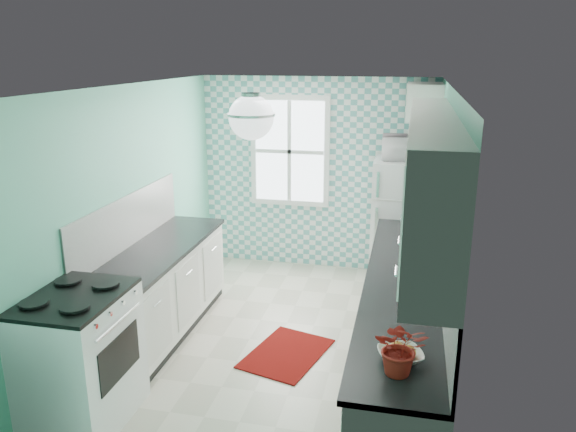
% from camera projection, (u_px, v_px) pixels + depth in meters
% --- Properties ---
extents(floor, '(3.00, 4.40, 0.02)m').
position_uv_depth(floor, '(278.00, 343.00, 5.61)').
color(floor, beige).
rests_on(floor, ground).
extents(ceiling, '(3.00, 4.40, 0.02)m').
position_uv_depth(ceiling, '(276.00, 85.00, 4.90)').
color(ceiling, white).
rests_on(ceiling, wall_back).
extents(wall_back, '(3.00, 0.02, 2.50)m').
position_uv_depth(wall_back, '(317.00, 174.00, 7.33)').
color(wall_back, '#65C7A8').
rests_on(wall_back, floor).
extents(wall_front, '(3.00, 0.02, 2.50)m').
position_uv_depth(wall_front, '(186.00, 335.00, 3.19)').
color(wall_front, '#65C7A8').
rests_on(wall_front, floor).
extents(wall_left, '(0.02, 4.40, 2.50)m').
position_uv_depth(wall_left, '(129.00, 213.00, 5.57)').
color(wall_left, '#65C7A8').
rests_on(wall_left, floor).
extents(wall_right, '(0.02, 4.40, 2.50)m').
position_uv_depth(wall_right, '(443.00, 234.00, 4.94)').
color(wall_right, '#65C7A8').
rests_on(wall_right, floor).
extents(accent_wall, '(3.00, 0.01, 2.50)m').
position_uv_depth(accent_wall, '(316.00, 175.00, 7.31)').
color(accent_wall, '#5AA7A5').
rests_on(accent_wall, wall_back).
extents(window, '(1.04, 0.05, 1.44)m').
position_uv_depth(window, '(290.00, 151.00, 7.27)').
color(window, white).
rests_on(window, wall_back).
extents(backsplash_right, '(0.02, 3.60, 0.51)m').
position_uv_depth(backsplash_right, '(442.00, 255.00, 4.59)').
color(backsplash_right, white).
rests_on(backsplash_right, wall_right).
extents(backsplash_left, '(0.02, 2.15, 0.51)m').
position_uv_depth(backsplash_left, '(128.00, 221.00, 5.51)').
color(backsplash_left, white).
rests_on(backsplash_left, wall_left).
extents(upper_cabinets_right, '(0.33, 3.20, 0.90)m').
position_uv_depth(upper_cabinets_right, '(430.00, 175.00, 4.23)').
color(upper_cabinets_right, white).
rests_on(upper_cabinets_right, wall_right).
extents(upper_cabinet_fridge, '(0.40, 0.74, 0.40)m').
position_uv_depth(upper_cabinet_fridge, '(424.00, 101.00, 6.42)').
color(upper_cabinet_fridge, white).
rests_on(upper_cabinet_fridge, wall_right).
extents(ceiling_light, '(0.34, 0.34, 0.35)m').
position_uv_depth(ceiling_light, '(251.00, 117.00, 4.20)').
color(ceiling_light, silver).
rests_on(ceiling_light, ceiling).
extents(base_cabinets_right, '(0.60, 3.60, 0.90)m').
position_uv_depth(base_cabinets_right, '(401.00, 333.00, 4.86)').
color(base_cabinets_right, white).
rests_on(base_cabinets_right, floor).
extents(countertop_right, '(0.63, 3.60, 0.04)m').
position_uv_depth(countertop_right, '(403.00, 283.00, 4.73)').
color(countertop_right, black).
rests_on(countertop_right, base_cabinets_right).
extents(base_cabinets_left, '(0.60, 2.15, 0.90)m').
position_uv_depth(base_cabinets_left, '(160.00, 293.00, 5.66)').
color(base_cabinets_left, white).
rests_on(base_cabinets_left, floor).
extents(countertop_left, '(0.63, 2.15, 0.04)m').
position_uv_depth(countertop_left, '(159.00, 250.00, 5.53)').
color(countertop_left, black).
rests_on(countertop_left, base_cabinets_left).
extents(fridge, '(0.68, 0.68, 1.57)m').
position_uv_depth(fridge, '(400.00, 223.00, 6.84)').
color(fridge, white).
rests_on(fridge, floor).
extents(stove, '(0.70, 0.87, 1.05)m').
position_uv_depth(stove, '(79.00, 357.00, 4.29)').
color(stove, white).
rests_on(stove, floor).
extents(sink, '(0.57, 0.48, 0.53)m').
position_uv_depth(sink, '(407.00, 252.00, 5.44)').
color(sink, silver).
rests_on(sink, countertop_right).
extents(rug, '(0.84, 1.03, 0.01)m').
position_uv_depth(rug, '(287.00, 353.00, 5.39)').
color(rug, maroon).
rests_on(rug, floor).
extents(dish_towel, '(0.11, 0.25, 0.40)m').
position_uv_depth(dish_towel, '(374.00, 281.00, 5.87)').
color(dish_towel, '#5CC1AD').
rests_on(dish_towel, base_cabinets_right).
extents(fruit_bowl, '(0.35, 0.35, 0.07)m').
position_uv_depth(fruit_bowl, '(400.00, 356.00, 3.50)').
color(fruit_bowl, white).
rests_on(fruit_bowl, countertop_right).
extents(potted_plant, '(0.32, 0.28, 0.35)m').
position_uv_depth(potted_plant, '(401.00, 348.00, 3.31)').
color(potted_plant, '#A6031E').
rests_on(potted_plant, countertop_right).
extents(soap_bottle, '(0.09, 0.09, 0.17)m').
position_uv_depth(soap_bottle, '(413.00, 224.00, 6.00)').
color(soap_bottle, '#9DBEC8').
rests_on(soap_bottle, countertop_right).
extents(microwave, '(0.53, 0.37, 0.29)m').
position_uv_depth(microwave, '(405.00, 148.00, 6.58)').
color(microwave, white).
rests_on(microwave, fridge).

